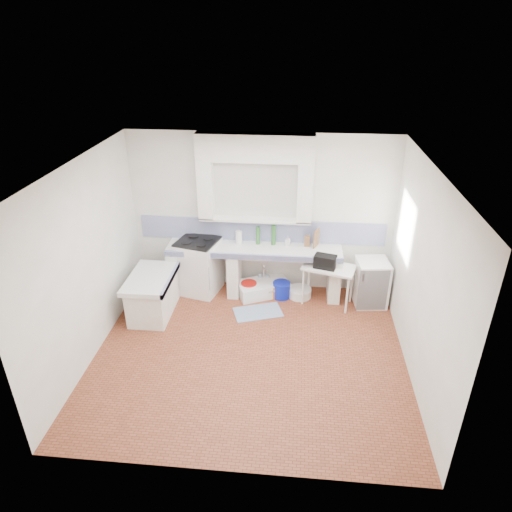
# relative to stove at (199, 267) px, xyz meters

# --- Properties ---
(floor) EXTENTS (4.50, 4.50, 0.00)m
(floor) POSITION_rel_stove_xyz_m (1.08, -1.70, -0.48)
(floor) COLOR brown
(floor) RESTS_ON ground
(ceiling) EXTENTS (4.50, 4.50, 0.00)m
(ceiling) POSITION_rel_stove_xyz_m (1.08, -1.70, 2.32)
(ceiling) COLOR white
(ceiling) RESTS_ON ground
(wall_back) EXTENTS (4.50, 0.00, 4.50)m
(wall_back) POSITION_rel_stove_xyz_m (1.08, 0.30, 0.92)
(wall_back) COLOR white
(wall_back) RESTS_ON ground
(wall_front) EXTENTS (4.50, 0.00, 4.50)m
(wall_front) POSITION_rel_stove_xyz_m (1.08, -3.70, 0.92)
(wall_front) COLOR white
(wall_front) RESTS_ON ground
(wall_left) EXTENTS (0.00, 4.50, 4.50)m
(wall_left) POSITION_rel_stove_xyz_m (-1.17, -1.70, 0.92)
(wall_left) COLOR white
(wall_left) RESTS_ON ground
(wall_right) EXTENTS (0.00, 4.50, 4.50)m
(wall_right) POSITION_rel_stove_xyz_m (3.33, -1.70, 0.92)
(wall_right) COLOR white
(wall_right) RESTS_ON ground
(alcove_mass) EXTENTS (1.90, 0.25, 0.45)m
(alcove_mass) POSITION_rel_stove_xyz_m (0.98, 0.18, 2.09)
(alcove_mass) COLOR white
(alcove_mass) RESTS_ON ground
(window_frame) EXTENTS (0.35, 0.86, 1.06)m
(window_frame) POSITION_rel_stove_xyz_m (3.51, -0.50, 1.12)
(window_frame) COLOR #381F12
(window_frame) RESTS_ON ground
(lace_valance) EXTENTS (0.01, 0.84, 0.24)m
(lace_valance) POSITION_rel_stove_xyz_m (3.36, -0.50, 1.50)
(lace_valance) COLOR white
(lace_valance) RESTS_ON ground
(counter_slab) EXTENTS (3.00, 0.60, 0.08)m
(counter_slab) POSITION_rel_stove_xyz_m (0.98, 0.00, 0.38)
(counter_slab) COLOR white
(counter_slab) RESTS_ON ground
(counter_lip) EXTENTS (3.00, 0.04, 0.10)m
(counter_lip) POSITION_rel_stove_xyz_m (0.98, -0.28, 0.38)
(counter_lip) COLOR navy
(counter_lip) RESTS_ON ground
(counter_pier_left) EXTENTS (0.20, 0.55, 0.82)m
(counter_pier_left) POSITION_rel_stove_xyz_m (-0.42, 0.00, -0.07)
(counter_pier_left) COLOR white
(counter_pier_left) RESTS_ON ground
(counter_pier_mid) EXTENTS (0.20, 0.55, 0.82)m
(counter_pier_mid) POSITION_rel_stove_xyz_m (0.63, 0.00, -0.07)
(counter_pier_mid) COLOR white
(counter_pier_mid) RESTS_ON ground
(counter_pier_right) EXTENTS (0.20, 0.55, 0.82)m
(counter_pier_right) POSITION_rel_stove_xyz_m (2.38, 0.00, -0.07)
(counter_pier_right) COLOR white
(counter_pier_right) RESTS_ON ground
(peninsula_top) EXTENTS (0.70, 1.10, 0.08)m
(peninsula_top) POSITION_rel_stove_xyz_m (-0.62, -0.80, 0.18)
(peninsula_top) COLOR white
(peninsula_top) RESTS_ON ground
(peninsula_base) EXTENTS (0.60, 1.00, 0.62)m
(peninsula_base) POSITION_rel_stove_xyz_m (-0.62, -0.80, -0.17)
(peninsula_base) COLOR white
(peninsula_base) RESTS_ON ground
(peninsula_lip) EXTENTS (0.04, 1.10, 0.10)m
(peninsula_lip) POSITION_rel_stove_xyz_m (-0.29, -0.80, 0.18)
(peninsula_lip) COLOR navy
(peninsula_lip) RESTS_ON ground
(backsplash) EXTENTS (4.27, 0.03, 0.40)m
(backsplash) POSITION_rel_stove_xyz_m (1.08, 0.29, 0.62)
(backsplash) COLOR navy
(backsplash) RESTS_ON ground
(stove) EXTENTS (0.82, 0.80, 0.96)m
(stove) POSITION_rel_stove_xyz_m (0.00, 0.00, 0.00)
(stove) COLOR white
(stove) RESTS_ON ground
(sink) EXTENTS (1.01, 0.81, 0.21)m
(sink) POSITION_rel_stove_xyz_m (1.15, -0.03, -0.37)
(sink) COLOR white
(sink) RESTS_ON ground
(side_table) EXTENTS (0.95, 0.70, 0.04)m
(side_table) POSITION_rel_stove_xyz_m (2.26, -0.21, -0.12)
(side_table) COLOR white
(side_table) RESTS_ON ground
(fridge) EXTENTS (0.58, 0.58, 0.80)m
(fridge) POSITION_rel_stove_xyz_m (3.00, -0.14, -0.08)
(fridge) COLOR white
(fridge) RESTS_ON ground
(bucket_red) EXTENTS (0.30, 0.30, 0.26)m
(bucket_red) POSITION_rel_stove_xyz_m (0.90, -0.11, -0.35)
(bucket_red) COLOR red
(bucket_red) RESTS_ON ground
(bucket_orange) EXTENTS (0.28, 0.28, 0.23)m
(bucket_orange) POSITION_rel_stove_xyz_m (1.33, -0.08, -0.36)
(bucket_orange) COLOR orange
(bucket_orange) RESTS_ON ground
(bucket_blue) EXTENTS (0.33, 0.33, 0.29)m
(bucket_blue) POSITION_rel_stove_xyz_m (1.48, -0.10, -0.34)
(bucket_blue) COLOR #0D1BAE
(bucket_blue) RESTS_ON ground
(basin_white) EXTENTS (0.48, 0.48, 0.16)m
(basin_white) POSITION_rel_stove_xyz_m (1.80, -0.05, -0.40)
(basin_white) COLOR white
(basin_white) RESTS_ON ground
(water_bottle_a) EXTENTS (0.10, 0.10, 0.29)m
(water_bottle_a) POSITION_rel_stove_xyz_m (1.08, 0.15, -0.34)
(water_bottle_a) COLOR silver
(water_bottle_a) RESTS_ON ground
(water_bottle_b) EXTENTS (0.09, 0.09, 0.29)m
(water_bottle_b) POSITION_rel_stove_xyz_m (1.21, 0.15, -0.34)
(water_bottle_b) COLOR silver
(water_bottle_b) RESTS_ON ground
(black_bag) EXTENTS (0.40, 0.29, 0.22)m
(black_bag) POSITION_rel_stove_xyz_m (2.19, -0.26, 0.34)
(black_bag) COLOR black
(black_bag) RESTS_ON side_table
(green_bottle_a) EXTENTS (0.07, 0.07, 0.32)m
(green_bottle_a) POSITION_rel_stove_xyz_m (1.04, 0.15, 0.58)
(green_bottle_a) COLOR #2C6729
(green_bottle_a) RESTS_ON counter_slab
(green_bottle_b) EXTENTS (0.10, 0.10, 0.36)m
(green_bottle_b) POSITION_rel_stove_xyz_m (1.31, 0.15, 0.60)
(green_bottle_b) COLOR #2C6729
(green_bottle_b) RESTS_ON counter_slab
(knife_block) EXTENTS (0.10, 0.08, 0.19)m
(knife_block) POSITION_rel_stove_xyz_m (1.89, 0.15, 0.51)
(knife_block) COLOR #98693D
(knife_block) RESTS_ON counter_slab
(cutting_board) EXTENTS (0.11, 0.22, 0.31)m
(cutting_board) POSITION_rel_stove_xyz_m (2.04, 0.15, 0.57)
(cutting_board) COLOR #98693D
(cutting_board) RESTS_ON counter_slab
(paper_towel) EXTENTS (0.13, 0.13, 0.23)m
(paper_towel) POSITION_rel_stove_xyz_m (0.70, 0.15, 0.53)
(paper_towel) COLOR white
(paper_towel) RESTS_ON counter_slab
(soap_bottle) EXTENTS (0.09, 0.09, 0.17)m
(soap_bottle) POSITION_rel_stove_xyz_m (1.55, 0.15, 0.51)
(soap_bottle) COLOR white
(soap_bottle) RESTS_ON counter_slab
(rug) EXTENTS (0.89, 0.68, 0.01)m
(rug) POSITION_rel_stove_xyz_m (1.11, -0.63, -0.47)
(rug) COLOR #3E5D97
(rug) RESTS_ON ground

